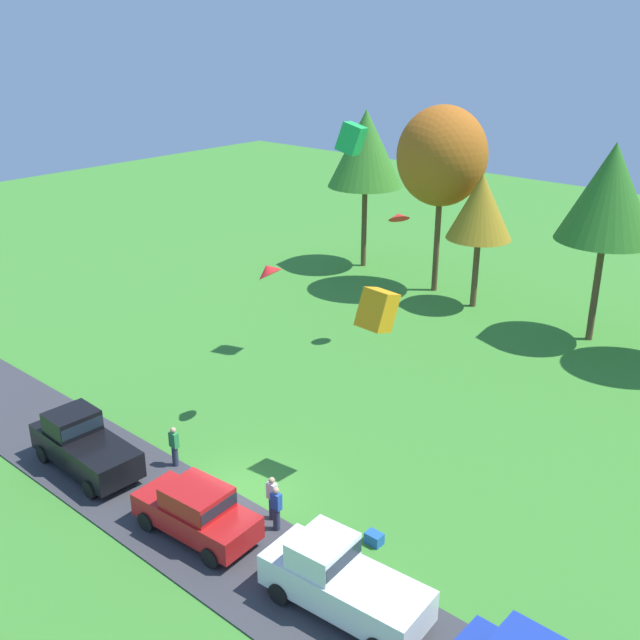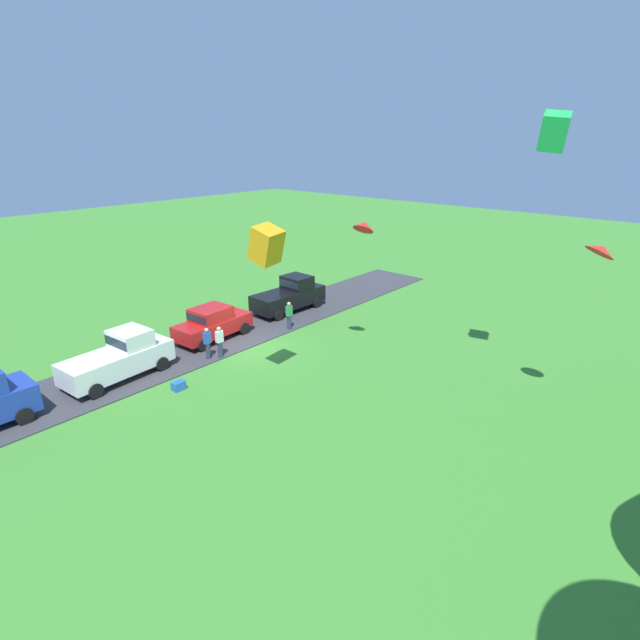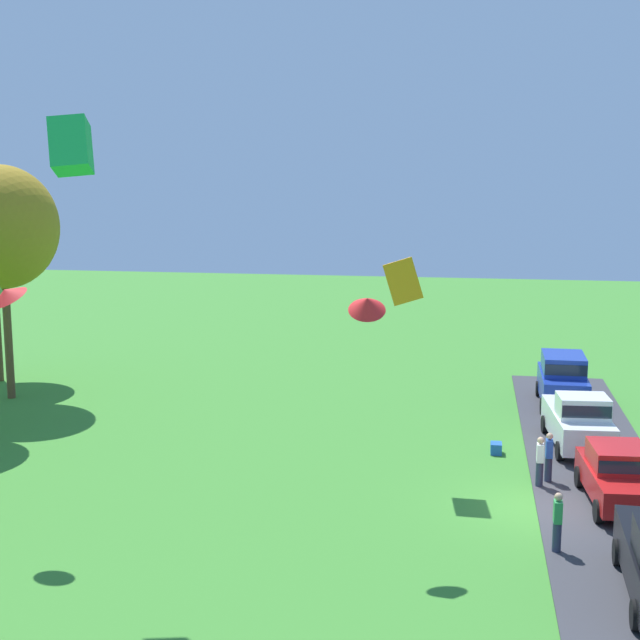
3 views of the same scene
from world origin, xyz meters
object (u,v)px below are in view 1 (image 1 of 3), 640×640
(tree_far_right, at_px, (481,207))
(kite_delta_near_flag, at_px, (399,216))
(tree_right_of_center, at_px, (366,149))
(person_watching_sky, at_px, (174,447))
(car_pickup_by_flagpole, at_px, (340,578))
(tree_center_back, at_px, (610,193))
(person_on_lawn, at_px, (276,509))
(kite_delta_low_drifter, at_px, (268,270))
(cooler_box, at_px, (374,538))
(person_beside_suv, at_px, (272,498))
(kite_box_trailing_tail, at_px, (377,310))
(tree_left_of_center, at_px, (442,157))
(kite_box_high_right, at_px, (351,139))
(car_pickup_far_end, at_px, (83,443))
(car_sedan_mid_row, at_px, (197,510))

(tree_far_right, distance_m, kite_delta_near_flag, 7.56)
(tree_right_of_center, bearing_deg, person_watching_sky, -67.52)
(car_pickup_by_flagpole, xyz_separation_m, tree_center_back, (-2.58, 24.01, 6.83))
(tree_far_right, bearing_deg, car_pickup_by_flagpole, -67.93)
(person_on_lawn, height_order, kite_delta_low_drifter, kite_delta_low_drifter)
(cooler_box, xyz_separation_m, kite_delta_near_flag, (-9.22, 13.80, 6.63))
(person_beside_suv, height_order, cooler_box, person_beside_suv)
(person_watching_sky, relative_size, kite_box_trailing_tail, 1.23)
(tree_center_back, distance_m, kite_delta_near_flag, 10.57)
(tree_far_right, bearing_deg, cooler_box, -67.46)
(tree_far_right, xyz_separation_m, cooler_box, (8.84, -21.31, -5.82))
(tree_far_right, bearing_deg, tree_center_back, -2.26)
(car_pickup_by_flagpole, relative_size, kite_delta_near_flag, 4.79)
(person_beside_suv, distance_m, tree_left_of_center, 26.16)
(kite_box_trailing_tail, relative_size, kite_delta_near_flag, 1.29)
(cooler_box, height_order, kite_delta_low_drifter, kite_delta_low_drifter)
(kite_delta_low_drifter, xyz_separation_m, kite_delta_near_flag, (-0.79, 9.99, 0.16))
(person_on_lawn, height_order, cooler_box, person_on_lawn)
(person_beside_suv, height_order, tree_far_right, tree_far_right)
(tree_right_of_center, bearing_deg, kite_box_trailing_tail, -51.09)
(car_pickup_by_flagpole, relative_size, person_watching_sky, 3.00)
(person_watching_sky, xyz_separation_m, kite_box_high_right, (-1.76, 12.62, 9.95))
(person_on_lawn, bearing_deg, tree_right_of_center, 122.48)
(car_pickup_far_end, xyz_separation_m, tree_far_right, (2.16, 25.04, 4.92))
(person_on_lawn, distance_m, tree_far_right, 24.24)
(person_watching_sky, height_order, kite_box_trailing_tail, kite_box_trailing_tail)
(tree_far_right, bearing_deg, kite_delta_low_drifter, -88.66)
(car_sedan_mid_row, xyz_separation_m, tree_left_of_center, (-7.51, 25.71, 7.35))
(tree_far_right, bearing_deg, tree_right_of_center, 168.95)
(person_beside_suv, xyz_separation_m, kite_box_high_right, (-6.87, 12.52, 9.95))
(person_on_lawn, bearing_deg, kite_delta_near_flag, 112.40)
(kite_box_trailing_tail, bearing_deg, kite_delta_near_flag, 122.26)
(tree_left_of_center, bearing_deg, tree_far_right, -14.68)
(kite_box_trailing_tail, height_order, kite_delta_near_flag, kite_box_trailing_tail)
(person_watching_sky, distance_m, cooler_box, 8.63)
(car_sedan_mid_row, distance_m, tree_far_right, 25.68)
(person_watching_sky, bearing_deg, tree_left_of_center, 98.83)
(tree_left_of_center, bearing_deg, tree_right_of_center, 170.83)
(kite_box_trailing_tail, distance_m, kite_box_high_right, 11.81)
(cooler_box, xyz_separation_m, kite_box_high_right, (-10.25, 11.22, 10.63))
(person_on_lawn, height_order, tree_far_right, tree_far_right)
(person_on_lawn, xyz_separation_m, cooler_box, (2.86, 1.62, -0.68))
(tree_right_of_center, distance_m, kite_delta_low_drifter, 21.99)
(tree_left_of_center, bearing_deg, kite_delta_near_flag, -70.69)
(person_on_lawn, bearing_deg, cooler_box, 29.46)
(person_watching_sky, distance_m, tree_left_of_center, 25.01)
(tree_right_of_center, distance_m, kite_box_trailing_tail, 25.65)
(person_watching_sky, height_order, kite_box_high_right, kite_box_high_right)
(cooler_box, bearing_deg, kite_delta_low_drifter, 155.68)
(tree_left_of_center, height_order, kite_delta_low_drifter, tree_left_of_center)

